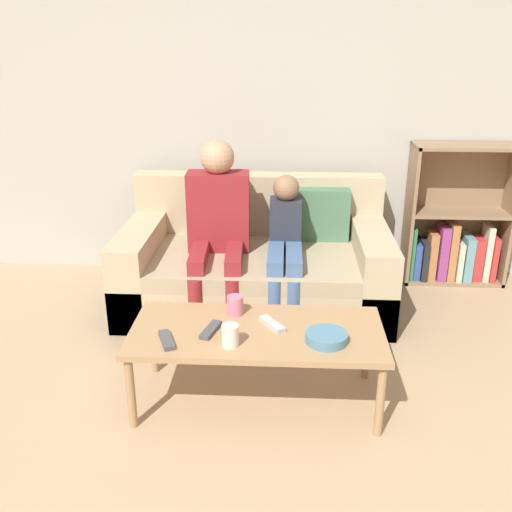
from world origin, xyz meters
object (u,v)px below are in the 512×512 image
object	(u,v)px
couch	(257,265)
person_adult	(218,217)
cup_near	(235,305)
tv_remote_2	(272,324)
person_child	(285,242)
snack_bowl	(326,337)
bookshelf	(454,232)
cup_far	(230,335)
tv_remote_1	(166,340)
tv_remote_0	(211,330)
coffee_table	(257,336)

from	to	relation	value
couch	person_adult	world-z (taller)	person_adult
cup_near	tv_remote_2	bearing A→B (deg)	-31.46
person_child	snack_bowl	distance (m)	1.11
bookshelf	snack_bowl	world-z (taller)	bookshelf
cup_near	cup_far	world-z (taller)	cup_far
couch	snack_bowl	distance (m)	1.32
tv_remote_1	tv_remote_2	xyz separation A→B (m)	(0.48, 0.18, 0.00)
cup_near	tv_remote_0	distance (m)	0.22
coffee_table	cup_far	bearing A→B (deg)	-126.06
tv_remote_0	person_adult	bearing A→B (deg)	110.18
cup_far	tv_remote_2	xyz separation A→B (m)	(0.18, 0.19, -0.04)
bookshelf	coffee_table	distance (m)	2.11
couch	person_child	bearing A→B (deg)	-40.34
tv_remote_1	snack_bowl	distance (m)	0.73
bookshelf	cup_far	bearing A→B (deg)	-129.85
bookshelf	person_child	bearing A→B (deg)	-153.37
snack_bowl	cup_far	bearing A→B (deg)	-172.66
coffee_table	tv_remote_0	bearing A→B (deg)	-170.64
couch	tv_remote_0	size ratio (longest dim) A/B	9.86
cup_near	tv_remote_1	bearing A→B (deg)	-134.28
coffee_table	couch	bearing A→B (deg)	93.06
coffee_table	person_adult	xyz separation A→B (m)	(-0.31, 1.06, 0.26)
couch	cup_near	bearing A→B (deg)	-93.31
person_adult	tv_remote_2	size ratio (longest dim) A/B	6.61
bookshelf	person_adult	world-z (taller)	person_adult
couch	tv_remote_2	size ratio (longest dim) A/B	10.43
person_adult	tv_remote_1	size ratio (longest dim) A/B	6.29
coffee_table	cup_near	distance (m)	0.21
person_child	cup_near	distance (m)	0.87
couch	tv_remote_0	xyz separation A→B (m)	(-0.16, -1.19, 0.15)
person_child	coffee_table	bearing A→B (deg)	-97.17
tv_remote_0	bookshelf	bearing A→B (deg)	61.77
couch	person_adult	bearing A→B (deg)	-159.88
tv_remote_1	bookshelf	bearing A→B (deg)	23.06
person_adult	cup_near	size ratio (longest dim) A/B	11.26
person_adult	snack_bowl	bearing A→B (deg)	-63.99
cup_near	cup_far	distance (m)	0.31
bookshelf	cup_near	distance (m)	2.08
couch	person_adult	distance (m)	0.45
coffee_table	tv_remote_0	xyz separation A→B (m)	(-0.22, -0.04, 0.05)
bookshelf	snack_bowl	bearing A→B (deg)	-121.22
cup_near	tv_remote_2	distance (m)	0.23
person_adult	coffee_table	bearing A→B (deg)	-76.42
cup_far	tv_remote_2	world-z (taller)	cup_far
bookshelf	tv_remote_0	xyz separation A→B (m)	(-1.58, -1.65, 0.04)
person_adult	person_child	bearing A→B (deg)	-11.73
cup_near	snack_bowl	world-z (taller)	cup_near
tv_remote_0	tv_remote_2	bearing A→B (deg)	30.10
tv_remote_0	snack_bowl	bearing A→B (deg)	8.98
bookshelf	person_child	distance (m)	1.38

